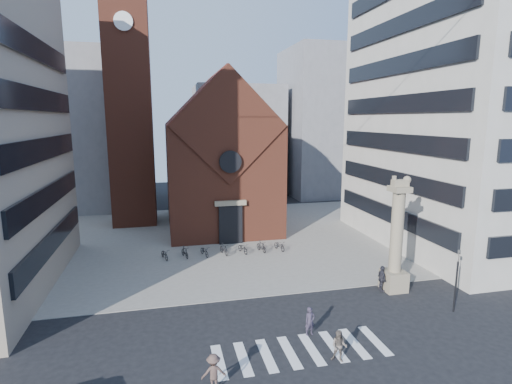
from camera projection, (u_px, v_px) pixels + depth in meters
ground at (276, 325)px, 24.84m from camera, size 120.00×120.00×0.00m
piazza at (228, 238)px, 43.04m from camera, size 46.00×30.00×0.05m
zebra_crossing at (301, 351)px, 22.09m from camera, size 10.20×3.20×0.01m
church at (219, 159)px, 47.39m from camera, size 12.00×16.65×18.00m
campanile at (129, 92)px, 46.58m from camera, size 5.50×5.50×31.20m
building_right at (481, 84)px, 38.83m from camera, size 18.00×22.00×32.00m
bg_block_left at (64, 131)px, 56.70m from camera, size 16.00×14.00×22.00m
bg_block_mid at (237, 141)px, 67.67m from camera, size 14.00×12.00×18.00m
bg_block_right at (333, 123)px, 67.84m from camera, size 16.00×14.00×24.00m
lion_column at (396, 246)px, 29.34m from camera, size 1.63×1.60×8.68m
traffic_light at (456, 279)px, 26.16m from camera, size 0.13×0.16×4.30m
pedestrian_0 at (310, 321)px, 23.58m from camera, size 0.68×0.50×1.72m
pedestrian_1 at (339, 346)px, 20.99m from camera, size 1.06×1.01×1.72m
pedestrian_2 at (382, 279)px, 29.56m from camera, size 0.61×1.20×1.97m
pedestrian_3 at (214, 372)px, 18.77m from camera, size 1.18×0.69×1.80m
scooter_0 at (165, 254)px, 36.36m from camera, size 1.11×1.89×0.94m
scooter_1 at (185, 252)px, 36.76m from camera, size 0.97×1.80×1.04m
scooter_2 at (205, 251)px, 37.17m from camera, size 1.11×1.89×0.94m
scooter_3 at (224, 249)px, 37.57m from camera, size 0.97×1.80×1.04m
scooter_4 at (243, 248)px, 37.99m from camera, size 1.11×1.89×0.94m
scooter_5 at (261, 246)px, 38.39m from camera, size 0.97×1.80×1.04m
scooter_6 at (279, 245)px, 38.80m from camera, size 1.11×1.89×0.94m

